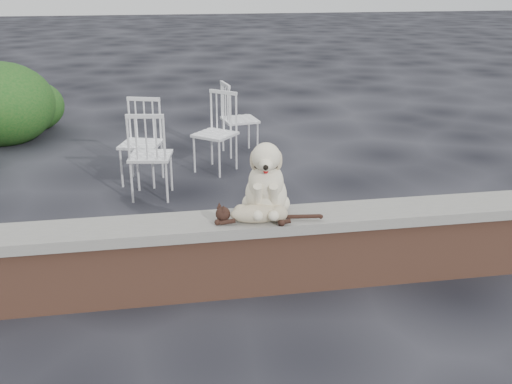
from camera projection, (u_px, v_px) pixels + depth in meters
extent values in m
plane|color=black|center=(165.00, 295.00, 4.40)|extent=(60.00, 60.00, 0.00)
cube|color=brown|center=(163.00, 265.00, 4.31)|extent=(6.00, 0.30, 0.50)
cube|color=slate|center=(161.00, 229.00, 4.21)|extent=(6.20, 0.40, 0.08)
ellipsoid|color=#154A17|center=(0.00, 104.00, 8.17)|extent=(1.48, 1.36, 1.17)
ellipsoid|color=#154A17|center=(31.00, 106.00, 8.90)|extent=(0.98, 0.90, 0.78)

